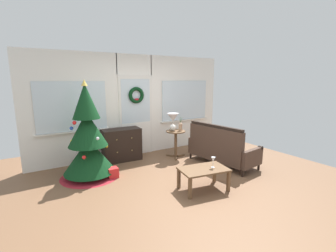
{
  "coord_description": "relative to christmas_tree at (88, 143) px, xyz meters",
  "views": [
    {
      "loc": [
        -2.45,
        -3.54,
        1.94
      ],
      "look_at": [
        0.05,
        0.55,
        1.0
      ],
      "focal_mm": 25.48,
      "sensor_mm": 36.0,
      "label": 1
    }
  ],
  "objects": [
    {
      "name": "flower_vase",
      "position": [
        2.25,
        0.05,
        0.1
      ],
      "size": [
        0.11,
        0.1,
        0.35
      ],
      "color": "tan",
      "rests_on": "side_table"
    },
    {
      "name": "wine_glass",
      "position": [
        1.75,
        -1.7,
        -0.17
      ],
      "size": [
        0.08,
        0.08,
        0.2
      ],
      "color": "silver",
      "rests_on": "coffee_table"
    },
    {
      "name": "coffee_table",
      "position": [
        1.58,
        -1.65,
        -0.37
      ],
      "size": [
        0.91,
        0.65,
        0.4
      ],
      "color": "brown",
      "rests_on": "ground"
    },
    {
      "name": "gift_box",
      "position": [
        0.37,
        -0.29,
        -0.6
      ],
      "size": [
        0.2,
        0.18,
        0.2
      ],
      "primitive_type": "cube",
      "color": "red",
      "rests_on": "ground"
    },
    {
      "name": "side_table",
      "position": [
        2.15,
        0.11,
        -0.22
      ],
      "size": [
        0.5,
        0.48,
        0.68
      ],
      "color": "brown",
      "rests_on": "ground"
    },
    {
      "name": "ground_plane",
      "position": [
        1.42,
        -1.18,
        -0.7
      ],
      "size": [
        6.76,
        6.76,
        0.0
      ],
      "primitive_type": "plane",
      "color": "brown"
    },
    {
      "name": "dresser_cabinet",
      "position": [
        0.91,
        0.61,
        -0.31
      ],
      "size": [
        0.92,
        0.47,
        0.78
      ],
      "color": "black",
      "rests_on": "ground"
    },
    {
      "name": "back_wall_with_door",
      "position": [
        1.42,
        0.9,
        0.58
      ],
      "size": [
        5.2,
        0.19,
        2.55
      ],
      "color": "white",
      "rests_on": "ground"
    },
    {
      "name": "christmas_tree",
      "position": [
        0.0,
        0.0,
        0.0
      ],
      "size": [
        1.17,
        1.17,
        1.94
      ],
      "color": "#4C331E",
      "rests_on": "ground"
    },
    {
      "name": "settee_sofa",
      "position": [
        2.72,
        -0.86,
        -0.33
      ],
      "size": [
        0.91,
        1.69,
        0.96
      ],
      "color": "black",
      "rests_on": "ground"
    },
    {
      "name": "table_lamp",
      "position": [
        2.09,
        0.15,
        0.26
      ],
      "size": [
        0.28,
        0.28,
        0.44
      ],
      "color": "silver",
      "rests_on": "side_table"
    }
  ]
}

